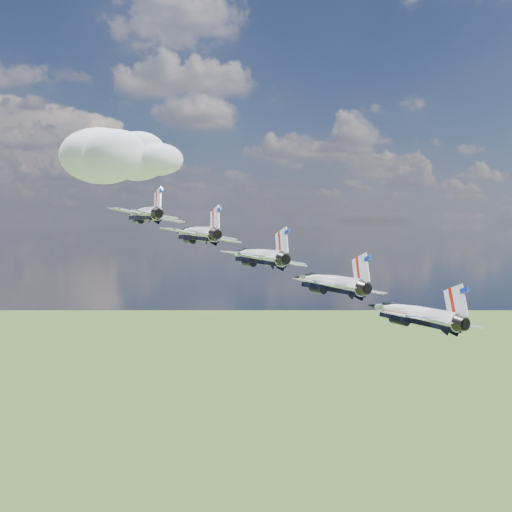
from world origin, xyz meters
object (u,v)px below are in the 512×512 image
object	(u,v)px
jet_1	(195,233)
jet_3	(327,282)
jet_0	(143,214)
jet_2	(256,256)
jet_4	(411,314)

from	to	relation	value
jet_1	jet_3	bearing A→B (deg)	-63.41
jet_0	jet_3	bearing A→B (deg)	-63.41
jet_2	jet_1	bearing A→B (deg)	116.59
jet_3	jet_0	bearing A→B (deg)	116.59
jet_0	jet_1	bearing A→B (deg)	-63.41
jet_0	jet_1	xyz separation A→B (m)	(6.96, -8.45, -2.95)
jet_1	jet_2	size ratio (longest dim) A/B	1.00
jet_2	jet_3	xyz separation A→B (m)	(6.96, -8.45, -2.95)
jet_3	jet_4	distance (m)	11.34
jet_2	jet_4	xyz separation A→B (m)	(13.92, -16.91, -5.90)
jet_3	jet_1	bearing A→B (deg)	116.59
jet_0	jet_1	world-z (taller)	jet_0
jet_0	jet_4	size ratio (longest dim) A/B	1.00
jet_1	jet_3	xyz separation A→B (m)	(13.92, -16.91, -5.90)
jet_1	jet_4	world-z (taller)	jet_1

